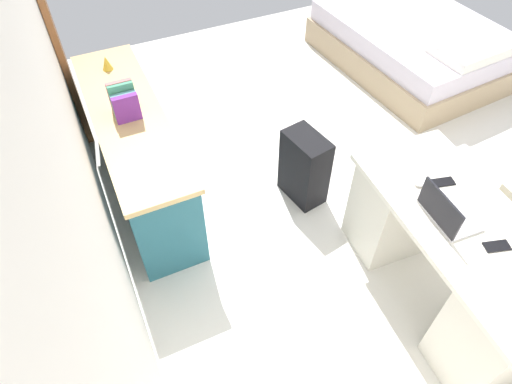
{
  "coord_description": "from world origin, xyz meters",
  "views": [
    {
      "loc": [
        -2.11,
        1.99,
        2.69
      ],
      "look_at": [
        -0.39,
        1.2,
        0.6
      ],
      "focal_mm": 31.5,
      "sensor_mm": 36.0,
      "label": 1
    }
  ],
  "objects_px": {
    "laptop": "(446,212)",
    "computer_mouse": "(422,182)",
    "desk": "(448,260)",
    "bed": "(413,44)",
    "cell_phone_by_mouse": "(443,182)",
    "suitcase_black": "(304,168)",
    "cell_phone_near_laptop": "(497,246)",
    "figurine_small": "(106,63)",
    "credenza": "(138,153)"
  },
  "relations": [
    {
      "from": "desk",
      "to": "cell_phone_near_laptop",
      "type": "distance_m",
      "value": 0.41
    },
    {
      "from": "cell_phone_near_laptop",
      "to": "cell_phone_by_mouse",
      "type": "height_order",
      "value": "same"
    },
    {
      "from": "credenza",
      "to": "cell_phone_near_laptop",
      "type": "bearing_deg",
      "value": -142.33
    },
    {
      "from": "desk",
      "to": "figurine_small",
      "type": "xyz_separation_m",
      "value": [
        2.34,
        1.47,
        0.41
      ]
    },
    {
      "from": "desk",
      "to": "laptop",
      "type": "xyz_separation_m",
      "value": [
        0.08,
        0.1,
        0.41
      ]
    },
    {
      "from": "cell_phone_by_mouse",
      "to": "laptop",
      "type": "bearing_deg",
      "value": 154.39
    },
    {
      "from": "laptop",
      "to": "cell_phone_near_laptop",
      "type": "bearing_deg",
      "value": -155.07
    },
    {
      "from": "desk",
      "to": "credenza",
      "type": "xyz_separation_m",
      "value": [
        1.74,
        1.46,
        -0.02
      ]
    },
    {
      "from": "cell_phone_by_mouse",
      "to": "suitcase_black",
      "type": "bearing_deg",
      "value": 40.87
    },
    {
      "from": "suitcase_black",
      "to": "figurine_small",
      "type": "bearing_deg",
      "value": 33.11
    },
    {
      "from": "laptop",
      "to": "credenza",
      "type": "bearing_deg",
      "value": 39.41
    },
    {
      "from": "credenza",
      "to": "figurine_small",
      "type": "bearing_deg",
      "value": 0.15
    },
    {
      "from": "cell_phone_near_laptop",
      "to": "computer_mouse",
      "type": "bearing_deg",
      "value": 23.56
    },
    {
      "from": "figurine_small",
      "to": "suitcase_black",
      "type": "bearing_deg",
      "value": -136.95
    },
    {
      "from": "credenza",
      "to": "suitcase_black",
      "type": "xyz_separation_m",
      "value": [
        -0.59,
        -1.11,
        -0.08
      ]
    },
    {
      "from": "computer_mouse",
      "to": "suitcase_black",
      "type": "bearing_deg",
      "value": 24.46
    },
    {
      "from": "credenza",
      "to": "laptop",
      "type": "distance_m",
      "value": 2.18
    },
    {
      "from": "cell_phone_near_laptop",
      "to": "cell_phone_by_mouse",
      "type": "xyz_separation_m",
      "value": [
        0.48,
        -0.05,
        0.0
      ]
    },
    {
      "from": "desk",
      "to": "bed",
      "type": "relative_size",
      "value": 0.74
    },
    {
      "from": "computer_mouse",
      "to": "cell_phone_near_laptop",
      "type": "height_order",
      "value": "computer_mouse"
    },
    {
      "from": "desk",
      "to": "bed",
      "type": "xyz_separation_m",
      "value": [
        2.32,
        -1.6,
        -0.15
      ]
    },
    {
      "from": "laptop",
      "to": "computer_mouse",
      "type": "bearing_deg",
      "value": -12.66
    },
    {
      "from": "cell_phone_by_mouse",
      "to": "bed",
      "type": "bearing_deg",
      "value": -22.95
    },
    {
      "from": "credenza",
      "to": "desk",
      "type": "bearing_deg",
      "value": -139.92
    },
    {
      "from": "desk",
      "to": "credenza",
      "type": "height_order",
      "value": "desk"
    },
    {
      "from": "suitcase_black",
      "to": "computer_mouse",
      "type": "bearing_deg",
      "value": -169.11
    },
    {
      "from": "laptop",
      "to": "computer_mouse",
      "type": "relative_size",
      "value": 3.23
    },
    {
      "from": "credenza",
      "to": "cell_phone_by_mouse",
      "type": "relative_size",
      "value": 13.24
    },
    {
      "from": "credenza",
      "to": "cell_phone_by_mouse",
      "type": "bearing_deg",
      "value": -133.1
    },
    {
      "from": "cell_phone_by_mouse",
      "to": "credenza",
      "type": "bearing_deg",
      "value": 60.99
    },
    {
      "from": "suitcase_black",
      "to": "credenza",
      "type": "bearing_deg",
      "value": 51.97
    },
    {
      "from": "suitcase_black",
      "to": "cell_phone_near_laptop",
      "type": "height_order",
      "value": "cell_phone_near_laptop"
    },
    {
      "from": "desk",
      "to": "bed",
      "type": "height_order",
      "value": "desk"
    },
    {
      "from": "cell_phone_near_laptop",
      "to": "bed",
      "type": "bearing_deg",
      "value": -15.96
    },
    {
      "from": "desk",
      "to": "cell_phone_near_laptop",
      "type": "xyz_separation_m",
      "value": [
        -0.18,
        -0.02,
        0.36
      ]
    },
    {
      "from": "cell_phone_by_mouse",
      "to": "figurine_small",
      "type": "bearing_deg",
      "value": 51.17
    },
    {
      "from": "desk",
      "to": "computer_mouse",
      "type": "xyz_separation_m",
      "value": [
        0.34,
        0.05,
        0.37
      ]
    },
    {
      "from": "credenza",
      "to": "bed",
      "type": "relative_size",
      "value": 0.9
    },
    {
      "from": "desk",
      "to": "laptop",
      "type": "relative_size",
      "value": 4.57
    },
    {
      "from": "desk",
      "to": "credenza",
      "type": "bearing_deg",
      "value": 40.08
    },
    {
      "from": "laptop",
      "to": "figurine_small",
      "type": "xyz_separation_m",
      "value": [
        2.25,
        1.36,
        0.01
      ]
    },
    {
      "from": "bed",
      "to": "computer_mouse",
      "type": "xyz_separation_m",
      "value": [
        -1.98,
        1.65,
        0.52
      ]
    },
    {
      "from": "suitcase_black",
      "to": "cell_phone_near_laptop",
      "type": "relative_size",
      "value": 4.3
    },
    {
      "from": "computer_mouse",
      "to": "cell_phone_by_mouse",
      "type": "relative_size",
      "value": 0.74
    },
    {
      "from": "suitcase_black",
      "to": "cell_phone_near_laptop",
      "type": "xyz_separation_m",
      "value": [
        -1.33,
        -0.37,
        0.46
      ]
    },
    {
      "from": "suitcase_black",
      "to": "cell_phone_near_laptop",
      "type": "bearing_deg",
      "value": -174.26
    },
    {
      "from": "suitcase_black",
      "to": "cell_phone_by_mouse",
      "type": "distance_m",
      "value": 1.06
    },
    {
      "from": "cell_phone_near_laptop",
      "to": "credenza",
      "type": "bearing_deg",
      "value": 53.96
    },
    {
      "from": "credenza",
      "to": "cell_phone_by_mouse",
      "type": "height_order",
      "value": "cell_phone_by_mouse"
    },
    {
      "from": "desk",
      "to": "computer_mouse",
      "type": "relative_size",
      "value": 14.79
    }
  ]
}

